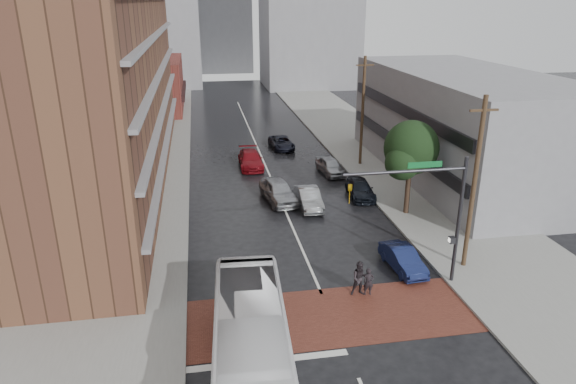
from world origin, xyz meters
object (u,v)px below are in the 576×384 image
object	(u,v)px
car_travel_c	(251,159)
car_parked_near	(403,259)
car_travel_a	(278,191)
car_parked_mid	(360,189)
pedestrian_a	(368,282)
car_parked_far	(330,166)
suv_travel	(282,143)
pedestrian_b	(360,279)
car_travel_b	(309,198)
transit_bus	(252,360)

from	to	relation	value
car_travel_c	car_parked_near	xyz separation A→B (m)	(6.60, -20.71, -0.10)
car_travel_a	car_parked_mid	xyz separation A→B (m)	(6.50, -0.06, -0.21)
pedestrian_a	car_travel_a	distance (m)	14.21
pedestrian_a	car_parked_far	world-z (taller)	pedestrian_a
car_travel_a	suv_travel	xyz separation A→B (m)	(2.63, 14.80, -0.22)
pedestrian_b	car_travel_b	distance (m)	12.35
suv_travel	car_parked_near	bearing A→B (deg)	-88.00
pedestrian_a	car_travel_a	world-z (taller)	car_travel_a
pedestrian_b	suv_travel	distance (m)	28.71
car_travel_b	car_parked_near	bearing A→B (deg)	-70.60
transit_bus	car_travel_a	world-z (taller)	transit_bus
pedestrian_b	transit_bus	bearing A→B (deg)	-128.78
car_travel_a	pedestrian_a	bearing A→B (deg)	-89.07
car_travel_c	suv_travel	bearing A→B (deg)	56.73
car_travel_b	car_travel_c	xyz separation A→B (m)	(-3.27, 10.57, 0.03)
car_travel_b	car_travel_c	bearing A→B (deg)	108.43
suv_travel	car_parked_near	size ratio (longest dim) A/B	1.16
transit_bus	car_parked_far	size ratio (longest dim) A/B	2.85
pedestrian_b	car_parked_far	size ratio (longest dim) A/B	0.44
car_parked_mid	suv_travel	bearing A→B (deg)	109.47
car_parked_mid	car_parked_far	xyz separation A→B (m)	(-0.90, 5.92, 0.08)
car_parked_mid	pedestrian_a	bearing A→B (deg)	-100.81
car_travel_c	car_parked_near	bearing A→B (deg)	-72.09
pedestrian_b	car_parked_far	bearing A→B (deg)	86.05
pedestrian_a	car_travel_a	size ratio (longest dim) A/B	0.30
car_travel_b	car_travel_c	size ratio (longest dim) A/B	0.85
car_parked_near	car_travel_c	bearing A→B (deg)	102.82
pedestrian_a	car_parked_near	world-z (taller)	pedestrian_a
pedestrian_a	car_travel_a	xyz separation A→B (m)	(-2.59, 13.97, 0.10)
car_travel_c	suv_travel	world-z (taller)	car_travel_c
car_travel_a	car_travel_b	distance (m)	2.60
transit_bus	car_travel_a	bearing A→B (deg)	82.01
car_travel_b	transit_bus	bearing A→B (deg)	-107.22
car_travel_b	car_travel_c	world-z (taller)	car_travel_c
car_travel_b	car_parked_near	distance (m)	10.67
car_parked_near	car_travel_a	bearing A→B (deg)	109.90
pedestrian_a	car_parked_far	distance (m)	20.05
transit_bus	car_travel_c	world-z (taller)	transit_bus
pedestrian_b	car_travel_a	world-z (taller)	pedestrian_b
transit_bus	suv_travel	distance (m)	35.75
transit_bus	car_parked_mid	world-z (taller)	transit_bus
transit_bus	car_parked_far	xyz separation A→B (m)	(9.77, 26.13, -0.97)
car_travel_c	car_parked_mid	world-z (taller)	car_travel_c
pedestrian_a	car_parked_mid	distance (m)	14.44
transit_bus	pedestrian_a	distance (m)	9.30
pedestrian_b	suv_travel	bearing A→B (deg)	95.00
pedestrian_b	car_travel_b	size ratio (longest dim) A/B	0.44
pedestrian_b	car_travel_c	xyz separation A→B (m)	(-3.35, 22.92, -0.21)
pedestrian_b	car_travel_b	bearing A→B (deg)	96.31
suv_travel	car_travel_c	bearing A→B (deg)	-127.47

